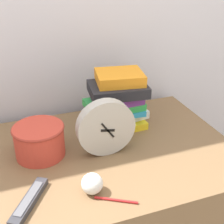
{
  "coord_description": "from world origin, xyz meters",
  "views": [
    {
      "loc": [
        -0.25,
        -0.58,
        1.43
      ],
      "look_at": [
        0.12,
        0.42,
        0.88
      ],
      "focal_mm": 50.0,
      "sensor_mm": 36.0,
      "label": 1
    }
  ],
  "objects": [
    {
      "name": "basket",
      "position": [
        -0.17,
        0.4,
        0.83
      ],
      "size": [
        0.19,
        0.19,
        0.12
      ],
      "color": "#C63D2D",
      "rests_on": "desk"
    },
    {
      "name": "book_stack",
      "position": [
        0.17,
        0.51,
        0.88
      ],
      "size": [
        0.26,
        0.21,
        0.24
      ],
      "color": "yellow",
      "rests_on": "desk"
    },
    {
      "name": "wall_back",
      "position": [
        0.0,
        0.77,
        1.2
      ],
      "size": [
        6.0,
        0.04,
        2.4
      ],
      "color": "silver",
      "rests_on": "ground_plane"
    },
    {
      "name": "pen",
      "position": [
        0.01,
        0.08,
        0.77
      ],
      "size": [
        0.12,
        0.07,
        0.01
      ],
      "color": "#B21E1E",
      "rests_on": "desk"
    },
    {
      "name": "desk_clock",
      "position": [
        0.06,
        0.33,
        0.87
      ],
      "size": [
        0.21,
        0.05,
        0.21
      ],
      "color": "#B7B2A8",
      "rests_on": "desk"
    },
    {
      "name": "crumpled_paper_ball",
      "position": [
        -0.05,
        0.14,
        0.8
      ],
      "size": [
        0.07,
        0.07,
        0.07
      ],
      "color": "white",
      "rests_on": "desk"
    },
    {
      "name": "tv_remote",
      "position": [
        -0.24,
        0.16,
        0.77
      ],
      "size": [
        0.14,
        0.18,
        0.02
      ],
      "color": "#333338",
      "rests_on": "desk"
    }
  ]
}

